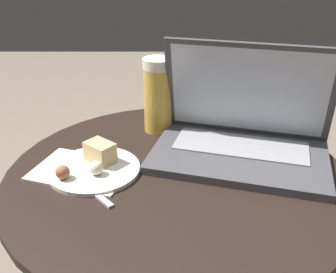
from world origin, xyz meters
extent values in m
cylinder|color=#9E9EA3|center=(0.00, 0.00, 0.25)|extent=(0.08, 0.08, 0.46)
cylinder|color=black|center=(0.00, 0.00, 0.49)|extent=(0.72, 0.72, 0.02)
cube|color=silver|center=(-0.20, 0.00, 0.50)|extent=(0.23, 0.20, 0.00)
cube|color=#47474C|center=(0.14, 0.05, 0.51)|extent=(0.43, 0.33, 0.02)
cube|color=gray|center=(0.15, 0.08, 0.52)|extent=(0.32, 0.19, 0.00)
cube|color=#47474C|center=(0.16, 0.13, 0.63)|extent=(0.38, 0.16, 0.23)
cube|color=silver|center=(0.16, 0.13, 0.63)|extent=(0.35, 0.14, 0.20)
cylinder|color=gold|center=(-0.04, 0.21, 0.58)|extent=(0.07, 0.07, 0.16)
cylinder|color=white|center=(-0.04, 0.21, 0.67)|extent=(0.07, 0.07, 0.03)
cylinder|color=white|center=(-0.17, 0.00, 0.50)|extent=(0.19, 0.19, 0.01)
cube|color=#DBB775|center=(-0.16, 0.03, 0.53)|extent=(0.07, 0.07, 0.04)
sphere|color=beige|center=(-0.16, -0.03, 0.52)|extent=(0.03, 0.03, 0.03)
sphere|color=#9E5B38|center=(-0.23, -0.04, 0.52)|extent=(0.03, 0.03, 0.03)
cube|color=#B2B2B7|center=(-0.16, -0.08, 0.50)|extent=(0.09, 0.10, 0.00)
cube|color=#B2B2B7|center=(-0.22, -0.02, 0.50)|extent=(0.05, 0.06, 0.00)
camera|label=1|loc=(-0.02, -0.71, 0.93)|focal=42.00mm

